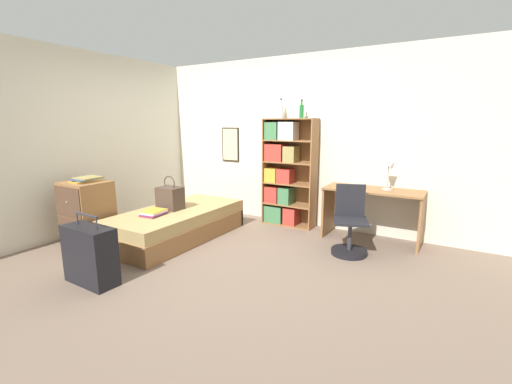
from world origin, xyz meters
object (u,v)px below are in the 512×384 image
Objects in this scene: handbag at (170,198)px; bottle_brown at (302,111)px; bed at (177,224)px; dresser at (87,213)px; bottle_green at (281,111)px; book_stack_on_bed at (154,213)px; desk_lamp at (391,168)px; bookcase at (284,174)px; suitcase at (90,255)px; desk at (372,204)px; desk_chair at (350,232)px; magazine_pile_on_dresser at (87,179)px.

handbag is 2.27m from bottle_brown.
dresser is (-0.83, -0.79, 0.22)m from bed.
book_stack_on_bed is at bearing -117.95° from bottle_green.
desk_lamp is (1.66, -0.09, -0.76)m from bottle_green.
bed is at bearing -122.73° from bottle_green.
dresser is 3.13× the size of bottle_brown.
bookcase is 1.60m from desk_lamp.
book_stack_on_bed is 3.15m from desk_lamp.
dresser is at bearing -129.80° from bookcase.
desk is (2.13, 2.74, 0.21)m from suitcase.
suitcase is at bearing -32.73° from dresser.
desk_chair is at bearing 46.79° from suitcase.
desk_chair is (2.28, 1.04, -0.17)m from book_stack_on_bed.
bottle_green is at bearing 62.05° from book_stack_on_bed.
bottle_green is 0.24× the size of desk.
handbag is 2.45m from desk_chair.
handbag is 2.11m from bottle_green.
bed is 1.17m from dresser.
desk_chair is at bearing 24.84° from magazine_pile_on_dresser.
bed is 2.99m from desk_lamp.
book_stack_on_bed reaches higher than bed.
handbag is 1.07m from magazine_pile_on_dresser.
handbag is at bearing -163.07° from bed.
book_stack_on_bed is at bearing 28.07° from dresser.
bottle_green reaches higher than dresser.
suitcase is 2.99m from bookcase.
suitcase is 1.40m from magazine_pile_on_dresser.
bottle_brown is (2.08, 2.16, 1.34)m from dresser.
desk_lamp is at bearing 63.75° from desk_chair.
desk_lamp is at bearing -2.20° from bookcase.
magazine_pile_on_dresser is at bearing -155.16° from desk_chair.
book_stack_on_bed is (-0.04, -0.38, 0.24)m from bed.
magazine_pile_on_dresser is at bearing -130.12° from bookcase.
desk is (3.20, 2.06, 0.09)m from dresser.
desk_lamp reaches higher than book_stack_on_bed.
bottle_green is (0.94, 1.78, 1.33)m from book_stack_on_bed.
magazine_pile_on_dresser is 0.45× the size of desk_chair.
handbag is 1.58× the size of bottle_green.
suitcase reaches higher than book_stack_on_bed.
dresser is at bearing -154.65° from desk_chair.
handbag is at bearing 97.20° from book_stack_on_bed.
bottle_green is at bearing 151.09° from desk_chair.
desk_lamp reaches higher than dresser.
bed is at bearing -125.46° from bookcase.
bookcase is 6.15× the size of bottle_brown.
bookcase reaches higher than bed.
bed is at bearing -132.47° from bottle_brown.
bottle_green reaches higher than suitcase.
book_stack_on_bed is 0.89m from dresser.
handbag is at bearing -127.27° from bookcase.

